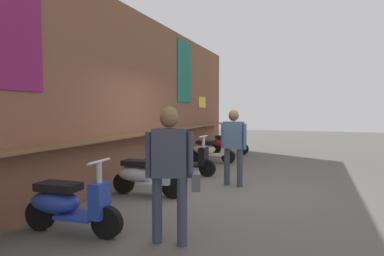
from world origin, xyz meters
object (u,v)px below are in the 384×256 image
object	(u,v)px
scooter_blue	(67,204)
scooter_silver	(143,175)
scooter_black	(185,159)
scooter_red	(227,143)
shopper_browsing	(234,139)
scooter_cream	(209,150)
shopper_with_handbag	(171,161)

from	to	relation	value
scooter_blue	scooter_silver	distance (m)	2.02
scooter_silver	scooter_black	distance (m)	2.10
scooter_red	shopper_browsing	xyz separation A→B (m)	(-4.82, -1.38, 0.58)
scooter_black	scooter_cream	distance (m)	1.98
scooter_silver	scooter_cream	size ratio (longest dim) A/B	1.00
scooter_red	shopper_browsing	size ratio (longest dim) A/B	0.88
scooter_blue	scooter_black	xyz separation A→B (m)	(4.12, -0.00, 0.00)
scooter_black	scooter_red	bearing A→B (deg)	94.41
scooter_silver	scooter_blue	bearing A→B (deg)	-90.86
scooter_cream	shopper_browsing	distance (m)	3.13
scooter_cream	shopper_with_handbag	bearing A→B (deg)	-75.72
scooter_blue	shopper_browsing	size ratio (longest dim) A/B	0.88
scooter_blue	shopper_with_handbag	distance (m)	1.51
shopper_browsing	scooter_silver	bearing A→B (deg)	140.32
scooter_cream	shopper_with_handbag	size ratio (longest dim) A/B	0.86
scooter_blue	scooter_cream	distance (m)	6.10
scooter_black	shopper_with_handbag	world-z (taller)	shopper_with_handbag
scooter_silver	shopper_browsing	xyz separation A→B (m)	(1.33, -1.38, 0.58)
scooter_black	shopper_with_handbag	size ratio (longest dim) A/B	0.86
scooter_blue	scooter_black	bearing A→B (deg)	86.70
scooter_black	scooter_cream	size ratio (longest dim) A/B	1.00
scooter_silver	scooter_cream	xyz separation A→B (m)	(4.08, -0.00, 0.00)
scooter_silver	scooter_cream	distance (m)	4.08
scooter_black	scooter_red	xyz separation A→B (m)	(4.05, 0.00, 0.00)
scooter_blue	scooter_red	world-z (taller)	same
scooter_red	shopper_browsing	distance (m)	5.04
scooter_silver	scooter_red	xyz separation A→B (m)	(6.15, -0.00, 0.00)
shopper_with_handbag	scooter_blue	bearing A→B (deg)	75.89
scooter_black	scooter_cream	xyz separation A→B (m)	(1.98, 0.00, 0.00)
scooter_red	shopper_browsing	world-z (taller)	shopper_browsing
shopper_browsing	scooter_black	bearing A→B (deg)	67.14
scooter_blue	shopper_browsing	bearing A→B (deg)	64.34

